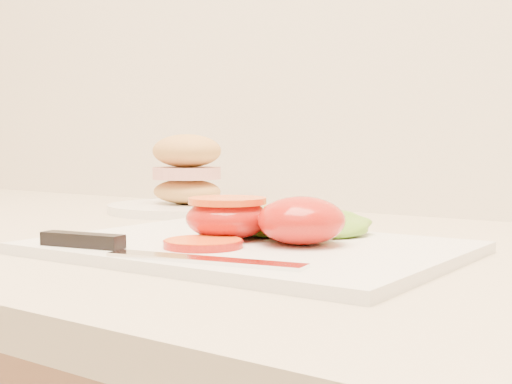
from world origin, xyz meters
The scene contains 8 objects.
cutting_board centered at (-0.41, 1.61, 0.94)m, with size 0.36×0.26×0.01m, color silver.
tomato_half_dome centered at (-0.37, 1.62, 0.96)m, with size 0.08×0.08×0.04m, color red.
tomato_half_cut centered at (-0.44, 1.61, 0.96)m, with size 0.08×0.08×0.04m.
tomato_slice_0 centered at (-0.43, 1.56, 0.94)m, with size 0.07×0.07×0.01m, color orange.
lettuce_leaf_0 centered at (-0.43, 1.68, 0.95)m, with size 0.14×0.10×0.03m, color #67B22F.
lettuce_leaf_1 centered at (-0.39, 1.69, 0.95)m, with size 0.10×0.07×0.02m, color #67B22F.
knife centered at (-0.46, 1.50, 0.94)m, with size 0.26×0.05×0.01m.
sandwich_plate centered at (-0.71, 1.86, 0.97)m, with size 0.22×0.22×0.11m.
Camera 1 is at (-0.03, 1.09, 1.03)m, focal length 50.00 mm.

